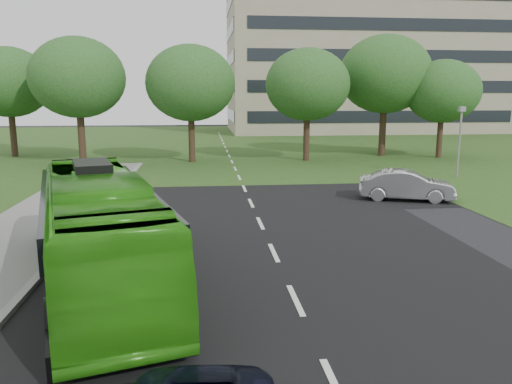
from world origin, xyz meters
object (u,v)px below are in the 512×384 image
sedan (406,185)px  tree_park_f (9,82)px  tree_park_a (78,78)px  tree_park_c (307,85)px  camera_pole (460,132)px  bus (99,230)px  tree_park_b (190,83)px  office_building (362,47)px  tree_park_d (385,74)px  tree_park_e (443,91)px

sedan → tree_park_f: bearing=68.8°
tree_park_a → sedan: 26.72m
tree_park_c → tree_park_f: size_ratio=0.96×
tree_park_c → camera_pole: (8.05, -9.59, -3.17)m
tree_park_a → tree_park_c: bearing=-2.2°
bus → tree_park_b: bearing=69.5°
tree_park_a → tree_park_f: bearing=145.0°
bus → sedan: size_ratio=2.39×
camera_pole → tree_park_f: bearing=157.1°
office_building → tree_park_a: size_ratio=4.11×
tree_park_c → bus: (-11.38, -26.41, -4.57)m
tree_park_a → camera_pole: 28.26m
office_building → tree_park_f: (-40.76, -30.17, -6.11)m
tree_park_d → sedan: (-5.59, -18.89, -6.31)m
office_building → tree_park_d: office_building is taller
tree_park_d → tree_park_f: size_ratio=1.11×
tree_park_a → tree_park_d: (25.40, 1.95, 0.46)m
office_building → tree_park_b: (-25.15, -35.56, -6.28)m
tree_park_d → tree_park_f: (-32.33, 2.90, -0.69)m
sedan → camera_pole: bearing=-25.2°
tree_park_b → sedan: tree_park_b is taller
tree_park_a → bus: tree_park_a is taller
camera_pole → tree_park_a: bearing=160.2°
tree_park_c → bus: 29.12m
tree_park_d → tree_park_f: tree_park_d is taller
office_building → bus: bearing=-113.7°
tree_park_b → tree_park_c: tree_park_b is taller
tree_park_b → tree_park_f: (-15.61, 5.39, 0.18)m
tree_park_f → tree_park_e: bearing=-7.5°
tree_park_d → camera_pole: (0.66, -12.23, -4.13)m
tree_park_c → tree_park_e: bearing=3.4°
tree_park_c → bus: size_ratio=0.81×
bus → tree_park_d: bearing=41.0°
tree_park_e → sedan: 20.24m
tree_park_e → camera_pole: size_ratio=1.81×
tree_park_d → tree_park_e: size_ratio=1.27×
tree_park_d → tree_park_e: bearing=-24.1°
tree_park_b → tree_park_c: 9.33m
tree_park_d → sedan: tree_park_d is taller
tree_park_c → camera_pole: tree_park_c is taller
camera_pole → sedan: bearing=-131.5°
tree_park_b → tree_park_c: bearing=-0.9°
tree_park_b → tree_park_f: tree_park_f is taller
bus → camera_pole: camera_pole is taller
tree_park_c → tree_park_f: tree_park_f is taller
tree_park_b → bus: (-2.05, -26.56, -4.66)m
tree_park_d → bus: bearing=-122.9°
tree_park_d → bus: size_ratio=0.94×
tree_park_d → office_building: bearing=75.7°
tree_park_c → tree_park_f: (-24.94, 5.54, 0.27)m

